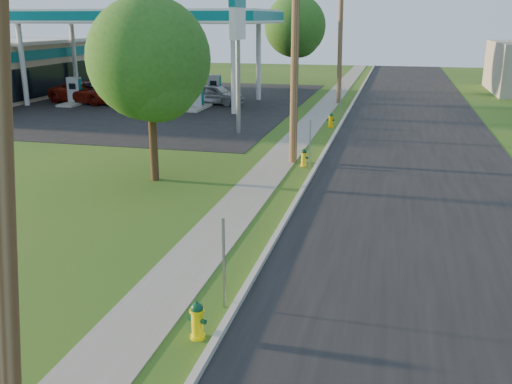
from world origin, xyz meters
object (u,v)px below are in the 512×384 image
Objects in this scene: hydrant_near at (197,320)px; fuel_pump_sw at (103,88)px; utility_pole_far at (340,34)px; hydrant_far at (331,120)px; fuel_pump_ne at (196,98)px; car_red at (86,92)px; utility_pole_mid at (295,41)px; tree_lot at (296,29)px; fuel_pump_nw at (75,94)px; hydrant_mid at (304,158)px; car_silver at (215,94)px; price_pylon at (238,27)px; tree_verge at (151,64)px; fuel_pump_se at (215,91)px.

fuel_pump_sw is at bearing 120.90° from hydrant_near.
utility_pole_far reaches higher than fuel_pump_sw.
hydrant_near is 22.53m from hydrant_far.
fuel_pump_ne is 8.64m from car_red.
tree_lot is at bearing 99.83° from utility_pole_mid.
fuel_pump_nw is 4.13× the size of hydrant_near.
fuel_pump_nw is at bearing 143.71° from hydrant_mid.
utility_pole_far reaches higher than car_silver.
price_pylon is 9.06m from hydrant_mid.
car_red is at bearing 148.42° from price_pylon.
hydrant_mid is 18.39m from car_silver.
tree_lot is at bearing 33.02° from fuel_pump_sw.
utility_pole_mid is at bearing -80.17° from tree_lot.
utility_pole_far is at bearing -62.05° from car_silver.
tree_lot is (4.44, 12.74, 4.28)m from fuel_pump_ne.
fuel_pump_nw is 0.78× the size of car_silver.
car_red is at bearing 163.40° from hydrant_far.
hydrant_far is (4.51, 2.96, -5.03)m from price_pylon.
hydrant_far is (0.61, 8.46, -4.55)m from utility_pole_mid.
hydrant_near is at bearing -87.16° from utility_pole_mid.
hydrant_mid is 0.91× the size of hydrant_far.
utility_pole_far is 11.63× the size of hydrant_far.
fuel_pump_nw is 22.89m from hydrant_mid.
car_silver is at bearing -111.03° from tree_lot.
tree_verge is at bearing -51.66° from fuel_pump_nw.
fuel_pump_ne is 14.15m from tree_lot.
tree_verge is at bearing -157.13° from car_silver.
car_silver is at bearing -163.54° from utility_pole_far.
hydrant_near is at bearing -89.77° from hydrant_far.
price_pylon is 7.38m from hydrant_far.
hydrant_near is at bearing -89.37° from hydrant_mid.
car_silver is (9.11, 1.67, -0.06)m from car_red.
fuel_pump_ne is 0.41× the size of tree_lot.
fuel_pump_se is 9.15m from car_red.
fuel_pump_sw is 4.13× the size of hydrant_near.
price_pylon reaches higher than car_silver.
utility_pole_far is 9.66m from car_silver.
utility_pole_far is at bearing -60.03° from tree_lot.
hydrant_near is (5.16, -39.80, -4.62)m from tree_lot.
car_silver reaches higher than hydrant_mid.
tree_lot is (-4.46, 7.73, 0.20)m from utility_pole_far.
utility_pole_far reaches higher than fuel_pump_se.
utility_pole_far is 19.03m from fuel_pump_nw.
utility_pole_far is 2.97× the size of fuel_pump_nw.
price_pylon is at bearing -39.40° from fuel_pump_sw.
price_pylon reaches higher than hydrant_mid.
fuel_pump_sw is 9.00m from fuel_pump_se.
hydrant_far is 0.15× the size of car_red.
fuel_pump_nw is 9.00m from fuel_pump_ne.
hydrant_mid is at bearing 34.53° from tree_verge.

